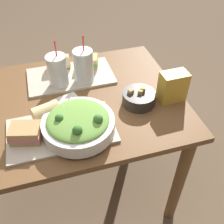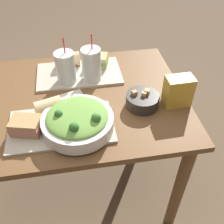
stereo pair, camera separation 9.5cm
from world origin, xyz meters
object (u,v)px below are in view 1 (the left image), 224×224
(salad_bowl, at_px, (78,123))
(napkin_folded, at_px, (66,101))
(drink_cup_red, at_px, (84,67))
(sandwich_near, at_px, (26,133))
(soup_bowl, at_px, (139,98))
(sandwich_far, at_px, (87,62))
(baguette_near, at_px, (47,112))
(drink_cup_dark, at_px, (58,71))
(chip_bag, at_px, (173,87))
(baguette_far, at_px, (59,62))

(salad_bowl, height_order, napkin_folded, salad_bowl)
(drink_cup_red, bearing_deg, sandwich_near, -132.84)
(soup_bowl, bearing_deg, sandwich_far, 114.94)
(baguette_near, height_order, drink_cup_red, drink_cup_red)
(sandwich_near, height_order, napkin_folded, sandwich_near)
(salad_bowl, relative_size, baguette_near, 2.27)
(soup_bowl, bearing_deg, sandwich_near, -169.83)
(soup_bowl, distance_m, drink_cup_dark, 0.42)
(soup_bowl, distance_m, drink_cup_red, 0.32)
(sandwich_near, bearing_deg, chip_bag, 21.04)
(salad_bowl, distance_m, drink_cup_red, 0.36)
(drink_cup_dark, relative_size, napkin_folded, 1.65)
(baguette_far, relative_size, napkin_folded, 0.78)
(soup_bowl, xyz_separation_m, drink_cup_dark, (-0.34, 0.24, 0.05))
(baguette_far, bearing_deg, baguette_near, 165.03)
(sandwich_far, bearing_deg, drink_cup_red, -92.24)
(baguette_near, height_order, sandwich_far, baguette_near)
(baguette_far, bearing_deg, sandwich_near, 157.92)
(baguette_far, xyz_separation_m, drink_cup_red, (0.11, -0.15, 0.04))
(salad_bowl, relative_size, napkin_folded, 2.03)
(drink_cup_dark, bearing_deg, sandwich_near, -118.20)
(soup_bowl, relative_size, baguette_near, 1.17)
(sandwich_near, relative_size, drink_cup_dark, 0.58)
(salad_bowl, distance_m, drink_cup_dark, 0.35)
(sandwich_near, xyz_separation_m, baguette_near, (0.09, 0.09, 0.01))
(baguette_far, height_order, drink_cup_dark, drink_cup_dark)
(baguette_far, relative_size, drink_cup_dark, 0.47)
(soup_bowl, bearing_deg, drink_cup_dark, 144.57)
(baguette_near, bearing_deg, drink_cup_red, -58.74)
(baguette_far, bearing_deg, drink_cup_dark, 171.73)
(napkin_folded, bearing_deg, sandwich_far, 56.89)
(salad_bowl, relative_size, baguette_far, 2.60)
(drink_cup_dark, xyz_separation_m, chip_bag, (0.50, -0.26, -0.01))
(soup_bowl, height_order, sandwich_near, soup_bowl)
(drink_cup_dark, bearing_deg, soup_bowl, -35.43)
(sandwich_near, height_order, drink_cup_red, drink_cup_red)
(salad_bowl, height_order, soup_bowl, salad_bowl)
(baguette_far, distance_m, drink_cup_red, 0.19)
(baguette_far, bearing_deg, drink_cup_red, -142.89)
(sandwich_far, bearing_deg, salad_bowl, -89.40)
(soup_bowl, bearing_deg, baguette_near, 179.68)
(salad_bowl, relative_size, chip_bag, 2.04)
(salad_bowl, xyz_separation_m, soup_bowl, (0.31, 0.11, -0.02))
(drink_cup_red, bearing_deg, sandwich_far, 70.43)
(drink_cup_red, bearing_deg, chip_bag, -34.84)
(salad_bowl, distance_m, sandwich_far, 0.48)
(baguette_near, distance_m, drink_cup_dark, 0.26)
(sandwich_near, height_order, chip_bag, chip_bag)
(salad_bowl, distance_m, baguette_far, 0.49)
(baguette_far, xyz_separation_m, napkin_folded, (-0.01, -0.28, -0.05))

